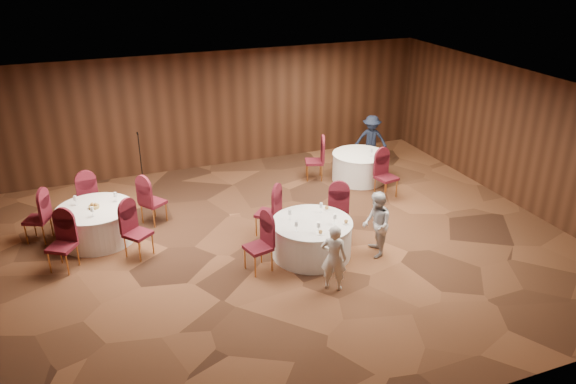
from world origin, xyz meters
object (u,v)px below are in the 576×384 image
object	(u,v)px
table_right	(359,167)
man_c	(371,140)
woman_a	(334,258)
table_left	(97,223)
woman_b	(376,225)
table_main	(312,238)
mic_stand	(142,172)

from	to	relation	value
table_right	man_c	world-z (taller)	man_c
woman_a	table_left	bearing A→B (deg)	-7.30
woman_b	man_c	bearing A→B (deg)	169.88
table_right	table_left	bearing A→B (deg)	-172.52
woman_a	woman_b	bearing A→B (deg)	-114.28
table_left	man_c	bearing A→B (deg)	13.56
woman_a	woman_b	world-z (taller)	woman_b
woman_a	woman_b	xyz separation A→B (m)	(1.32, 0.79, 0.04)
table_left	woman_b	bearing A→B (deg)	-27.53
woman_b	table_right	bearing A→B (deg)	174.56
table_main	table_left	size ratio (longest dim) A/B	1.02
table_right	mic_stand	xyz separation A→B (m)	(-5.45, 1.55, 0.05)
mic_stand	table_left	bearing A→B (deg)	-118.02
table_left	mic_stand	distance (m)	2.76
table_right	mic_stand	distance (m)	5.67
table_main	table_left	xyz separation A→B (m)	(-4.01, 2.24, 0.00)
table_main	table_right	world-z (taller)	same
woman_a	man_c	xyz separation A→B (m)	(3.72, 5.34, 0.06)
table_right	woman_a	distance (m)	5.25
table_right	woman_a	bearing A→B (deg)	-123.01
table_left	table_right	distance (m)	6.81
man_c	woman_a	bearing A→B (deg)	-93.41
table_main	woman_b	distance (m)	1.33
mic_stand	woman_b	world-z (taller)	mic_stand
mic_stand	woman_a	bearing A→B (deg)	-66.38
table_left	mic_stand	size ratio (longest dim) A/B	1.08
woman_b	man_c	size ratio (longest dim) A/B	0.96
woman_a	mic_stand	bearing A→B (deg)	-31.65
table_left	table_main	bearing A→B (deg)	-29.19
mic_stand	woman_b	size ratio (longest dim) A/B	1.09
table_left	woman_a	size ratio (longest dim) A/B	1.24
table_main	mic_stand	bearing A→B (deg)	120.18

